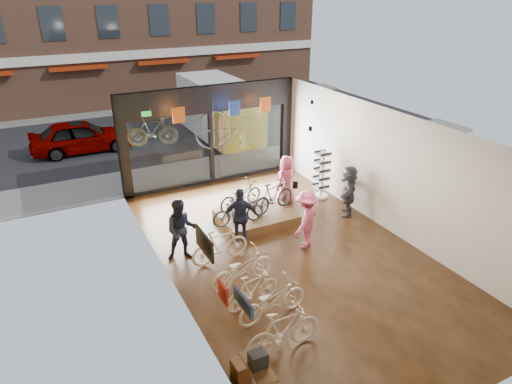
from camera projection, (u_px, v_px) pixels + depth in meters
ground_plane at (290, 253)px, 13.34m from camera, size 7.00×12.00×0.04m
ceiling at (294, 126)px, 11.75m from camera, size 7.00×12.00×0.04m
wall_left at (168, 221)px, 11.09m from camera, size 0.04×12.00×3.80m
wall_right at (390, 172)px, 14.00m from camera, size 0.04×12.00×3.80m
wall_back at (477, 327)px, 7.66m from camera, size 7.00×0.04×3.80m
storefront at (211, 135)px, 17.41m from camera, size 7.00×0.26×3.80m
exit_sign at (146, 114)px, 15.85m from camera, size 0.35×0.06×0.18m
street_road at (152, 125)px, 25.50m from camera, size 30.00×18.00×0.02m
sidewalk_near at (202, 170)px, 19.15m from camera, size 30.00×2.40×0.12m
sidewalk_far at (135, 108)px, 28.72m from camera, size 30.00×2.00×0.12m
street_car at (81, 136)px, 21.06m from camera, size 4.47×1.80×1.52m
box_truck at (222, 111)px, 22.75m from camera, size 2.39×7.16×2.82m
floor_bike_1 at (283, 331)px, 9.55m from camera, size 1.77×0.51×1.06m
floor_bike_2 at (272, 301)px, 10.55m from camera, size 1.86×0.77×0.95m
floor_bike_3 at (253, 290)px, 10.96m from camera, size 1.56×0.66×0.91m
floor_bike_4 at (242, 269)px, 11.72m from camera, size 1.93×0.91×0.97m
floor_bike_5 at (220, 245)px, 12.71m from camera, size 1.73×0.56×1.03m
display_platform at (256, 217)px, 15.04m from camera, size 2.40×1.80×0.30m
display_bike_left at (238, 211)px, 14.13m from camera, size 1.71×0.69×0.88m
display_bike_mid at (273, 197)px, 14.90m from camera, size 1.81×0.93×1.05m
display_bike_right at (241, 195)px, 15.17m from camera, size 1.83×1.04×0.91m
customer_1 at (181, 230)px, 12.69m from camera, size 1.04×0.90×1.84m
customer_2 at (241, 217)px, 13.47m from camera, size 1.14×0.83×1.79m
customer_3 at (306, 220)px, 13.27m from camera, size 1.34×1.21×1.81m
customer_4 at (286, 180)px, 16.09m from camera, size 1.00×0.83×1.75m
customer_5 at (348, 190)px, 15.22m from camera, size 1.42×1.59×1.75m
sunglasses_rack at (322, 175)px, 16.42m from camera, size 0.64×0.59×1.80m
wall_merch at (233, 326)px, 8.56m from camera, size 0.40×2.40×2.60m
penny_farthing at (221, 130)px, 15.92m from camera, size 1.72×0.06×1.37m
hung_bike at (153, 131)px, 14.43m from camera, size 1.64×0.82×0.95m
jersey_left at (179, 115)px, 15.69m from camera, size 0.45×0.03×0.55m
jersey_mid at (235, 108)px, 16.56m from camera, size 0.45×0.03×0.55m
jersey_right at (265, 104)px, 17.08m from camera, size 0.45×0.03×0.55m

